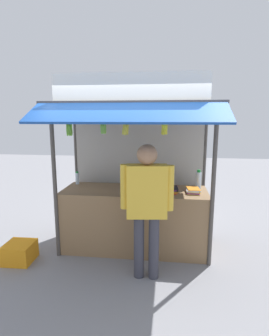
# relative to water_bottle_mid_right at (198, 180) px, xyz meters

# --- Properties ---
(ground_plane) EXTENTS (20.00, 20.00, 0.00)m
(ground_plane) POSITION_rel_water_bottle_mid_right_xyz_m (-1.00, -0.19, -1.11)
(ground_plane) COLOR gray
(stall_counter) EXTENTS (2.26, 0.79, 0.97)m
(stall_counter) POSITION_rel_water_bottle_mid_right_xyz_m (-1.00, -0.19, -0.63)
(stall_counter) COLOR olive
(stall_counter) RESTS_ON ground
(stall_structure) EXTENTS (2.46, 1.70, 2.65)m
(stall_structure) POSITION_rel_water_bottle_mid_right_xyz_m (-1.00, -0.03, 0.52)
(stall_structure) COLOR #4C4742
(stall_structure) RESTS_ON ground
(water_bottle_mid_right) EXTENTS (0.09, 0.09, 0.31)m
(water_bottle_mid_right) POSITION_rel_water_bottle_mid_right_xyz_m (0.00, 0.00, 0.00)
(water_bottle_mid_right) COLOR silver
(water_bottle_mid_right) RESTS_ON stall_counter
(water_bottle_front_left) EXTENTS (0.06, 0.06, 0.22)m
(water_bottle_front_left) POSITION_rel_water_bottle_mid_right_xyz_m (-2.01, 0.06, -0.04)
(water_bottle_front_left) COLOR silver
(water_bottle_front_left) RESTS_ON stall_counter
(water_bottle_far_right) EXTENTS (0.07, 0.07, 0.25)m
(water_bottle_far_right) POSITION_rel_water_bottle_mid_right_xyz_m (-1.10, -0.19, -0.03)
(water_bottle_far_right) COLOR silver
(water_bottle_far_right) RESTS_ON stall_counter
(water_bottle_right) EXTENTS (0.08, 0.08, 0.28)m
(water_bottle_right) POSITION_rel_water_bottle_mid_right_xyz_m (-0.57, 0.08, -0.01)
(water_bottle_right) COLOR silver
(water_bottle_right) RESTS_ON stall_counter
(magazine_stack_back_left) EXTENTS (0.21, 0.31, 0.04)m
(magazine_stack_back_left) POSITION_rel_water_bottle_mid_right_xyz_m (-0.80, -0.27, -0.13)
(magazine_stack_back_left) COLOR purple
(magazine_stack_back_left) RESTS_ON stall_counter
(magazine_stack_front_right) EXTENTS (0.21, 0.27, 0.07)m
(magazine_stack_front_right) POSITION_rel_water_bottle_mid_right_xyz_m (-0.10, -0.25, -0.11)
(magazine_stack_front_right) COLOR yellow
(magazine_stack_front_right) RESTS_ON stall_counter
(magazine_stack_far_left) EXTENTS (0.20, 0.29, 0.07)m
(magazine_stack_far_left) POSITION_rel_water_bottle_mid_right_xyz_m (-0.42, -0.24, -0.11)
(magazine_stack_far_left) COLOR red
(magazine_stack_far_left) RESTS_ON stall_counter
(banana_bunch_leftmost) EXTENTS (0.10, 0.10, 0.30)m
(banana_bunch_leftmost) POSITION_rel_water_bottle_mid_right_xyz_m (-1.36, -0.68, 0.83)
(banana_bunch_leftmost) COLOR #332D23
(banana_bunch_inner_right) EXTENTS (0.11, 0.11, 0.33)m
(banana_bunch_inner_right) POSITION_rel_water_bottle_mid_right_xyz_m (-1.83, -0.68, 0.81)
(banana_bunch_inner_right) COLOR #332D23
(banana_bunch_inner_left) EXTENTS (0.11, 0.11, 0.31)m
(banana_bunch_inner_left) POSITION_rel_water_bottle_mid_right_xyz_m (-0.55, -0.68, 0.84)
(banana_bunch_inner_left) COLOR #332D23
(banana_bunch_rightmost) EXTENTS (0.11, 0.11, 0.31)m
(banana_bunch_rightmost) POSITION_rel_water_bottle_mid_right_xyz_m (-1.06, -0.68, 0.83)
(banana_bunch_rightmost) COLOR #332D23
(vendor_person) EXTENTS (0.67, 0.27, 1.77)m
(vendor_person) POSITION_rel_water_bottle_mid_right_xyz_m (-0.74, -0.99, -0.05)
(vendor_person) COLOR #383842
(vendor_person) RESTS_ON ground
(plastic_crate) EXTENTS (0.41, 0.41, 0.28)m
(plastic_crate) POSITION_rel_water_bottle_mid_right_xyz_m (-2.62, -0.82, -0.97)
(plastic_crate) COLOR orange
(plastic_crate) RESTS_ON ground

